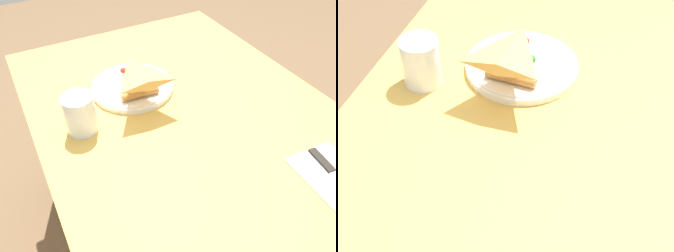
% 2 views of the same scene
% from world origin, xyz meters
% --- Properties ---
extents(ground_plane, '(6.00, 6.00, 0.00)m').
position_xyz_m(ground_plane, '(0.00, 0.00, 0.00)').
color(ground_plane, brown).
extents(dining_table, '(1.11, 0.81, 0.70)m').
position_xyz_m(dining_table, '(0.00, 0.00, 0.60)').
color(dining_table, gold).
rests_on(dining_table, ground_plane).
extents(plate_pizza, '(0.25, 0.25, 0.05)m').
position_xyz_m(plate_pizza, '(-0.16, -0.09, 0.72)').
color(plate_pizza, white).
rests_on(plate_pizza, dining_table).
extents(milk_glass, '(0.08, 0.08, 0.11)m').
position_xyz_m(milk_glass, '(-0.05, -0.28, 0.75)').
color(milk_glass, white).
rests_on(milk_glass, dining_table).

